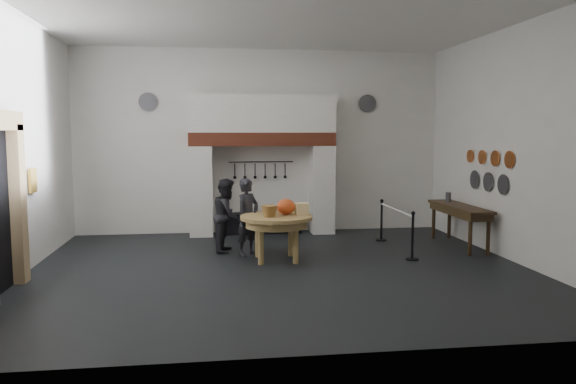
{
  "coord_description": "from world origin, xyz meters",
  "views": [
    {
      "loc": [
        -1.24,
        -9.9,
        2.46
      ],
      "look_at": [
        0.2,
        0.53,
        1.35
      ],
      "focal_mm": 35.0,
      "sensor_mm": 36.0,
      "label": 1
    }
  ],
  "objects": [
    {
      "name": "chimney_pier_left",
      "position": [
        -1.48,
        3.65,
        1.07
      ],
      "size": [
        0.55,
        0.7,
        2.15
      ],
      "primitive_type": "cube",
      "color": "silver",
      "rests_on": "floor"
    },
    {
      "name": "pewter_jug",
      "position": [
        4.1,
        2.13,
        1.01
      ],
      "size": [
        0.12,
        0.12,
        0.22
      ],
      "primitive_type": "cylinder",
      "color": "#4A4A4F",
      "rests_on": "side_table"
    },
    {
      "name": "pumpkin",
      "position": [
        0.2,
        0.83,
        1.03
      ],
      "size": [
        0.36,
        0.36,
        0.31
      ],
      "primitive_type": "ellipsoid",
      "color": "#C64C1B",
      "rests_on": "work_table"
    },
    {
      "name": "wall_left",
      "position": [
        -4.5,
        0.0,
        2.25
      ],
      "size": [
        0.02,
        8.0,
        4.5
      ],
      "primitive_type": "cube",
      "color": "silver",
      "rests_on": "floor"
    },
    {
      "name": "chimney_hood",
      "position": [
        0.0,
        3.65,
        2.92
      ],
      "size": [
        3.5,
        0.7,
        0.9
      ],
      "primitive_type": "cube",
      "color": "silver",
      "rests_on": "hearth_brick_band"
    },
    {
      "name": "visitor_far",
      "position": [
        -0.91,
        1.68,
        0.76
      ],
      "size": [
        0.71,
        0.84,
        1.52
      ],
      "primitive_type": "imported",
      "rotation": [
        0.0,
        0.0,
        1.37
      ],
      "color": "black",
      "rests_on": "floor"
    },
    {
      "name": "copper_pan_b",
      "position": [
        4.46,
        0.75,
        1.95
      ],
      "size": [
        0.03,
        0.32,
        0.32
      ],
      "primitive_type": "cylinder",
      "rotation": [
        0.0,
        1.57,
        0.0
      ],
      "color": "#C6662D",
      "rests_on": "wall_right"
    },
    {
      "name": "chimney_pier_right",
      "position": [
        1.48,
        3.65,
        1.07
      ],
      "size": [
        0.55,
        0.7,
        2.15
      ],
      "primitive_type": "cube",
      "color": "silver",
      "rests_on": "floor"
    },
    {
      "name": "wicker_basket",
      "position": [
        -0.15,
        0.58,
        0.98
      ],
      "size": [
        0.38,
        0.38,
        0.22
      ],
      "primitive_type": "cone",
      "rotation": [
        3.14,
        0.0,
        -0.2
      ],
      "color": "olive",
      "rests_on": "work_table"
    },
    {
      "name": "hearth_brick_band",
      "position": [
        0.0,
        3.65,
        2.31
      ],
      "size": [
        3.5,
        0.72,
        0.32
      ],
      "primitive_type": "cube",
      "color": "#9E442B",
      "rests_on": "chimney_pier_left"
    },
    {
      "name": "wall_right",
      "position": [
        4.5,
        0.0,
        2.25
      ],
      "size": [
        0.02,
        8.0,
        4.5
      ],
      "primitive_type": "cube",
      "color": "silver",
      "rests_on": "floor"
    },
    {
      "name": "pewter_plate_right",
      "position": [
        4.46,
        1.6,
        1.45
      ],
      "size": [
        0.03,
        0.4,
        0.4
      ],
      "primitive_type": "cylinder",
      "rotation": [
        0.0,
        1.57,
        0.0
      ],
      "color": "#4C4C51",
      "rests_on": "wall_right"
    },
    {
      "name": "ceiling",
      "position": [
        0.0,
        0.0,
        4.5
      ],
      "size": [
        9.0,
        8.0,
        0.02
      ],
      "primitive_type": "cube",
      "color": "silver",
      "rests_on": "wall_back"
    },
    {
      "name": "pewter_plate_left",
      "position": [
        4.46,
        0.4,
        1.45
      ],
      "size": [
        0.03,
        0.4,
        0.4
      ],
      "primitive_type": "cylinder",
      "rotation": [
        0.0,
        1.57,
        0.0
      ],
      "color": "#4C4C51",
      "rests_on": "wall_right"
    },
    {
      "name": "work_table",
      "position": [
        0.0,
        0.73,
        0.84
      ],
      "size": [
        1.64,
        1.64,
        0.07
      ],
      "primitive_type": "cylinder",
      "rotation": [
        0.0,
        0.0,
        -0.2
      ],
      "color": "tan",
      "rests_on": "floor"
    },
    {
      "name": "visitor_near",
      "position": [
        -0.51,
        1.28,
        0.78
      ],
      "size": [
        0.67,
        0.66,
        1.55
      ],
      "primitive_type": "imported",
      "rotation": [
        0.0,
        0.0,
        0.75
      ],
      "color": "black",
      "rests_on": "floor"
    },
    {
      "name": "wall_back",
      "position": [
        0.0,
        4.0,
        2.25
      ],
      "size": [
        9.0,
        0.02,
        4.5
      ],
      "primitive_type": "cube",
      "color": "silver",
      "rests_on": "floor"
    },
    {
      "name": "utensil_rail",
      "position": [
        0.0,
        3.92,
        1.75
      ],
      "size": [
        1.6,
        0.02,
        0.02
      ],
      "primitive_type": "cylinder",
      "rotation": [
        0.0,
        1.57,
        0.0
      ],
      "color": "black",
      "rests_on": "wall_back"
    },
    {
      "name": "bread_loaf",
      "position": [
        -0.1,
        1.08,
        0.94
      ],
      "size": [
        0.31,
        0.18,
        0.13
      ],
      "primitive_type": "ellipsoid",
      "color": "olive",
      "rests_on": "work_table"
    },
    {
      "name": "side_table",
      "position": [
        4.1,
        1.53,
        0.87
      ],
      "size": [
        0.55,
        2.2,
        0.06
      ],
      "primitive_type": "cube",
      "color": "#3A2B15",
      "rests_on": "floor"
    },
    {
      "name": "barrier_rope",
      "position": [
        2.62,
        1.38,
        0.85
      ],
      "size": [
        0.04,
        2.0,
        0.04
      ],
      "primitive_type": "cylinder",
      "rotation": [
        1.57,
        0.0,
        0.0
      ],
      "color": "silver",
      "rests_on": "barrier_post_near"
    },
    {
      "name": "copper_pan_a",
      "position": [
        4.46,
        0.2,
        1.95
      ],
      "size": [
        0.03,
        0.34,
        0.34
      ],
      "primitive_type": "cylinder",
      "rotation": [
        0.0,
        1.57,
        0.0
      ],
      "color": "#C6662D",
      "rests_on": "wall_right"
    },
    {
      "name": "copper_pan_c",
      "position": [
        4.46,
        1.3,
        1.95
      ],
      "size": [
        0.03,
        0.3,
        0.3
      ],
      "primitive_type": "cylinder",
      "rotation": [
        0.0,
        1.57,
        0.0
      ],
      "color": "#C6662D",
      "rests_on": "wall_right"
    },
    {
      "name": "floor",
      "position": [
        0.0,
        0.0,
        0.0
      ],
      "size": [
        9.0,
        8.0,
        0.02
      ],
      "primitive_type": "cube",
      "color": "black",
      "rests_on": "ground"
    },
    {
      "name": "wall_plaque",
      "position": [
        -4.45,
        0.8,
        1.6
      ],
      "size": [
        0.05,
        0.34,
        0.44
      ],
      "primitive_type": "cube",
      "color": "gold",
      "rests_on": "wall_left"
    },
    {
      "name": "barrier_post_near",
      "position": [
        2.62,
        0.38,
        0.45
      ],
      "size": [
        0.05,
        0.05,
        0.9
      ],
      "primitive_type": "cylinder",
      "color": "black",
      "rests_on": "floor"
    },
    {
      "name": "cheese_block_big",
      "position": [
        0.5,
        0.68,
        0.99
      ],
      "size": [
        0.22,
        0.22,
        0.24
      ],
      "primitive_type": "cube",
      "color": "#DDC084",
      "rests_on": "work_table"
    },
    {
      "name": "barrier_post_far",
      "position": [
        2.62,
        2.38,
        0.45
      ],
      "size": [
        0.05,
        0.05,
        0.9
      ],
      "primitive_type": "cylinder",
      "color": "black",
      "rests_on": "floor"
    },
    {
      "name": "pewter_plate_back_left",
      "position": [
        -2.7,
        3.96,
        3.2
      ],
      "size": [
        0.44,
        0.03,
        0.44
      ],
      "primitive_type": "cylinder",
      "rotation": [
        1.57,
        0.0,
        0.0
      ],
      "color": "#4C4C51",
      "rests_on": "wall_back"
    },
    {
      "name": "wall_front",
      "position": [
        0.0,
        -4.0,
        2.25
      ],
      "size": [
        9.0,
        0.02,
        4.5
      ],
      "primitive_type": "cube",
      "color": "silver",
      "rests_on": "floor"
    },
    {
      "name": "door_jamb_far",
      "position": [
        -4.38,
        -0.3,
        1.3
      ],
      "size": [
        0.22,
        0.3,
        2.6
      ],
      "primitive_type": "cube",
      "color": "tan",
      "rests_on": "floor"
    },
    {
      "name": "iron_range",
      "position": [
        0.0,
        3.72,
        0.25
      ],
      "size": [
        1.9,
        0.45,
        0.5
      ],
      "primitive_type": "cube",
      "color": "black",
      "rests_on": "floor"
    },
    {
      "name": "pewter_plate_mid",
      "position": [
        4.46,
        1.0,
        1.45
      ],
      "size": [
        0.03,
        0.4,
        0.4
      ],
      "primitive_type": "cylinder",
      "rotation": [
        0.0,
        1.57,
        0.0
      ],
      "color": "#4C4C51",
      "rests_on": "wall_right"
    },
    {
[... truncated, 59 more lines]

